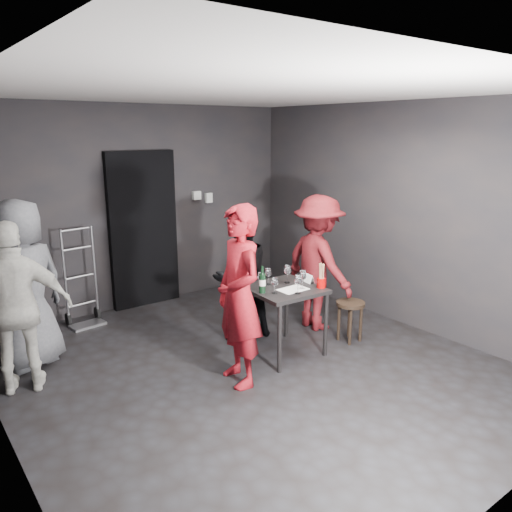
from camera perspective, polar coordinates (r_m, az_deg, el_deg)
floor at (r=5.23m, az=-0.54°, el=-12.60°), size 4.50×5.00×0.02m
ceiling at (r=4.68m, az=-0.62°, el=18.36°), size 4.50×5.00×0.02m
wall_back at (r=6.92m, az=-13.09°, el=5.44°), size 4.50×0.04×2.70m
wall_front at (r=3.22m, az=27.21°, el=-5.77°), size 4.50×0.04×2.70m
wall_right at (r=6.36m, az=15.97°, el=4.52°), size 0.04×5.00×2.70m
doorway at (r=6.91m, az=-12.75°, el=2.93°), size 0.95×0.10×2.10m
wallbox_upper at (r=7.24m, az=-6.81°, el=6.89°), size 0.12×0.06×0.12m
wallbox_lower at (r=7.35m, az=-5.45°, el=6.65°), size 0.10×0.06×0.14m
hand_truck at (r=6.59m, az=-19.06°, el=-5.55°), size 0.41×0.34×1.22m
tasting_table at (r=5.31m, az=3.19°, el=-4.60°), size 0.72×0.72×0.75m
stool at (r=5.80m, az=10.73°, el=-6.14°), size 0.32×0.32×0.47m
server_red at (r=4.60m, az=-1.95°, el=-3.12°), size 0.59×0.79×1.98m
woman_black at (r=5.68m, az=-1.69°, el=-2.47°), size 0.71×0.39×1.46m
man_maroon at (r=6.00m, az=7.14°, el=-0.15°), size 0.59×1.17×1.77m
bystander_cream at (r=4.99m, az=-25.72°, el=-4.81°), size 1.10×0.77×1.71m
bystander_grey at (r=5.44m, az=-25.12°, el=-1.72°), size 1.09×0.80×1.99m
tasting_mat at (r=5.21m, az=4.24°, el=-3.83°), size 0.31×0.21×0.00m
wine_glass_a at (r=5.05m, az=2.16°, el=-3.31°), size 0.09×0.09×0.18m
wine_glass_b at (r=5.19m, az=0.57°, el=-2.74°), size 0.10×0.10×0.20m
wine_glass_c at (r=5.33m, az=1.39°, el=-2.27°), size 0.08×0.08×0.20m
wine_glass_d at (r=5.06m, az=4.82°, el=-3.15°), size 0.09×0.09×0.21m
wine_glass_e at (r=5.21m, az=5.33°, el=-2.61°), size 0.09×0.09×0.22m
wine_glass_f at (r=5.40m, az=3.61°, el=-1.99°), size 0.09×0.09×0.21m
wine_bottle at (r=5.07m, az=0.72°, el=-3.05°), size 0.07×0.07×0.28m
breadstick_cup at (r=5.27m, az=7.49°, el=-2.27°), size 0.09×0.09×0.28m
reserved_card at (r=5.43m, az=5.97°, el=-2.59°), size 0.09×0.13×0.10m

